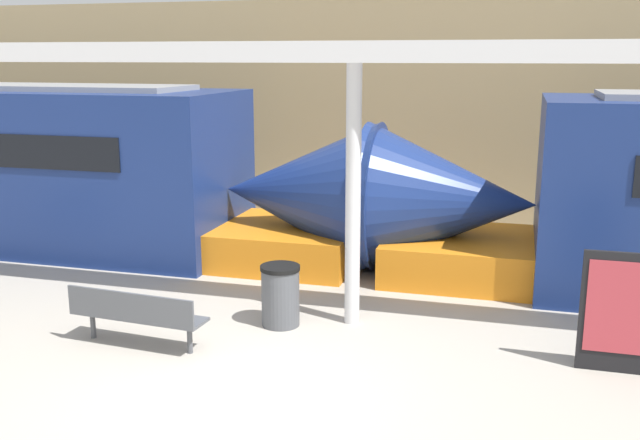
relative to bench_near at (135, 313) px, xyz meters
The scene contains 7 objects.
ground_plane 2.01m from the bench_near, 27.42° to the right, with size 60.00×60.00×0.00m, color #A8A093.
station_wall 8.77m from the bench_near, 78.30° to the left, with size 56.00×0.20×5.00m, color tan.
bench_near is the anchor object (origin of this frame).
trash_bin 2.02m from the bench_near, 39.31° to the left, with size 0.56×0.56×0.88m.
poster_board 6.04m from the bench_near, ahead, with size 0.90×0.07×1.50m.
support_column_near 3.30m from the bench_near, 33.37° to the left, with size 0.21×0.21×3.66m, color silver.
canopy_beam 4.48m from the bench_near, 33.37° to the left, with size 28.00×0.60×0.28m, color silver.
Camera 1 is at (2.95, -6.89, 3.75)m, focal length 40.00 mm.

